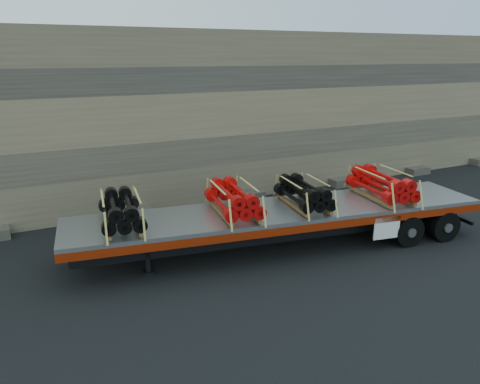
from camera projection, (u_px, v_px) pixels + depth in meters
The scene contains 7 objects.
ground at pixel (264, 246), 15.38m from camera, with size 120.00×120.00×0.00m, color black.
rock_wall at pixel (189, 117), 19.95m from camera, with size 44.00×3.00×7.00m, color #7A6B54.
trailer at pixel (281, 228), 15.04m from camera, with size 13.41×2.58×1.34m, color #A6A8AD, non-canonical shape.
bundle_front at pixel (121, 212), 13.26m from camera, with size 1.17×2.34×0.83m, color black, non-canonical shape.
bundle_midfront at pixel (233, 200), 14.25m from camera, with size 1.22×2.44×0.86m, color red, non-canonical shape.
bundle_midrear at pixel (304, 194), 14.96m from camera, with size 1.15×2.29×0.81m, color black, non-canonical shape.
bundle_rear at pixel (382, 185), 15.82m from camera, with size 1.26×2.52×0.89m, color red, non-canonical shape.
Camera 1 is at (-7.20, -12.33, 6.03)m, focal length 35.00 mm.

